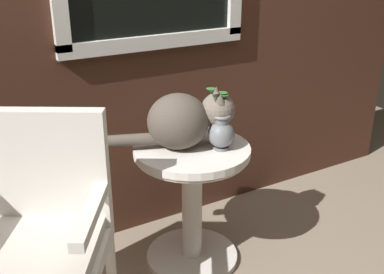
# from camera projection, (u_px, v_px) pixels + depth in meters

# --- Properties ---
(wicker_side_table) EXTENTS (0.55, 0.55, 0.62)m
(wicker_side_table) POSITION_uv_depth(u_px,v_px,m) (192.00, 187.00, 2.25)
(wicker_side_table) COLOR silver
(wicker_side_table) RESTS_ON ground_plane
(wicker_chair) EXTENTS (0.67, 0.66, 0.94)m
(wicker_chair) POSITION_uv_depth(u_px,v_px,m) (36.00, 228.00, 1.72)
(wicker_chair) COLOR silver
(wicker_chair) RESTS_ON ground_plane
(cat) EXTENTS (0.57, 0.34, 0.27)m
(cat) POSITION_uv_depth(u_px,v_px,m) (184.00, 120.00, 2.11)
(cat) COLOR brown
(cat) RESTS_ON wicker_side_table
(pewter_vase_with_ivy) EXTENTS (0.13, 0.12, 0.29)m
(pewter_vase_with_ivy) POSITION_uv_depth(u_px,v_px,m) (221.00, 131.00, 2.11)
(pewter_vase_with_ivy) COLOR slate
(pewter_vase_with_ivy) RESTS_ON wicker_side_table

